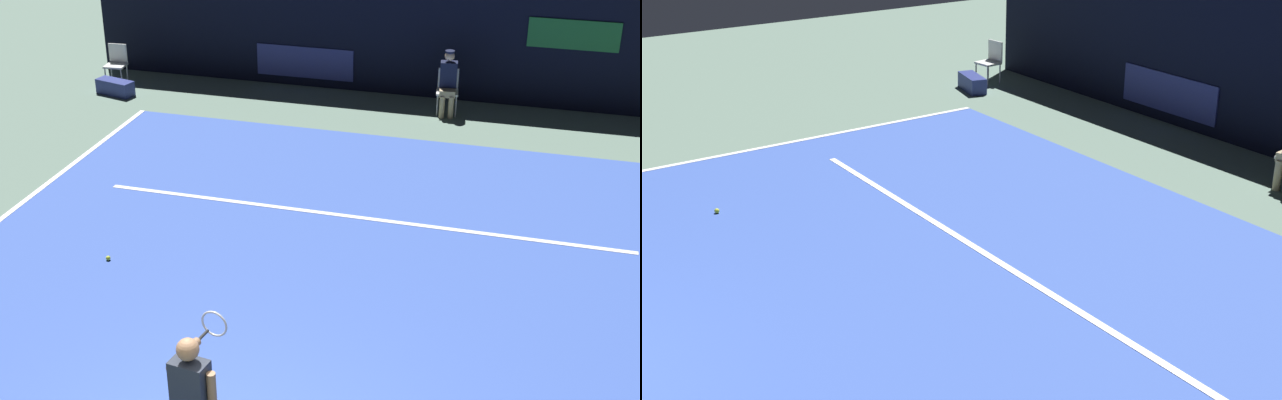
{
  "view_description": "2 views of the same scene",
  "coord_description": "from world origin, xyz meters",
  "views": [
    {
      "loc": [
        2.83,
        -6.0,
        6.49
      ],
      "look_at": [
        -0.21,
        4.79,
        0.96
      ],
      "focal_mm": 49.95,
      "sensor_mm": 36.0,
      "label": 1
    },
    {
      "loc": [
        7.74,
        0.51,
        4.7
      ],
      "look_at": [
        0.03,
        5.79,
        0.85
      ],
      "focal_mm": 48.77,
      "sensor_mm": 36.0,
      "label": 2
    }
  ],
  "objects": [
    {
      "name": "court_surface",
      "position": [
        0.0,
        4.33,
        0.01
      ],
      "size": [
        10.9,
        10.65,
        0.01
      ],
      "primitive_type": "cube",
      "color": "#3856B2",
      "rests_on": "ground"
    },
    {
      "name": "equipment_bag",
      "position": [
        -6.43,
        10.46,
        0.16
      ],
      "size": [
        0.89,
        0.52,
        0.32
      ],
      "primitive_type": "cube",
      "rotation": [
        0.0,
        0.0,
        -0.25
      ],
      "color": "navy",
      "rests_on": "ground"
    },
    {
      "name": "line_sideline_right",
      "position": [
        -5.4,
        4.33,
        0.01
      ],
      "size": [
        0.1,
        10.65,
        0.01
      ],
      "primitive_type": "cube",
      "color": "white",
      "rests_on": "court_surface"
    },
    {
      "name": "ground_plane",
      "position": [
        0.0,
        4.33,
        0.0
      ],
      "size": [
        31.06,
        31.06,
        0.0
      ],
      "primitive_type": "plane",
      "color": "slate"
    },
    {
      "name": "tennis_ball",
      "position": [
        -3.15,
        3.9,
        0.05
      ],
      "size": [
        0.07,
        0.07,
        0.07
      ],
      "primitive_type": "sphere",
      "color": "#CCE033",
      "rests_on": "court_surface"
    },
    {
      "name": "courtside_chair_near",
      "position": [
        -6.71,
        11.13,
        0.5
      ],
      "size": [
        0.47,
        0.45,
        0.88
      ],
      "color": "white",
      "rests_on": "ground"
    },
    {
      "name": "line_service",
      "position": [
        0.0,
        6.19,
        0.01
      ],
      "size": [
        8.5,
        0.1,
        0.01
      ],
      "primitive_type": "cube",
      "color": "white",
      "rests_on": "court_surface"
    }
  ]
}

